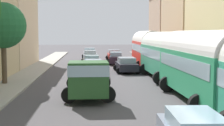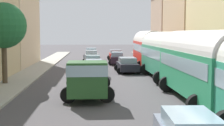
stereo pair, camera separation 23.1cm
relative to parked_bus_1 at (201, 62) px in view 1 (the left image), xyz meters
name	(u,v)px [view 1 (the left image)]	position (x,y,z in m)	size (l,w,h in m)	color
ground_plane	(108,76)	(-4.60, 11.50, -2.20)	(154.00, 154.00, 0.00)	#4C494C
sidewalk_left	(27,75)	(-11.85, 11.50, -2.13)	(2.50, 70.00, 0.14)	#A7A599
sidewalk_right	(187,74)	(2.65, 11.50, -2.13)	(2.50, 70.00, 0.14)	gray
building_left_3	(8,28)	(-15.57, 20.49, 2.19)	(5.42, 11.66, 8.74)	beige
building_right_3	(188,8)	(6.14, 23.24, 4.71)	(4.48, 11.39, 13.83)	tan
building_right_4	(166,24)	(5.93, 34.27, 2.99)	(4.46, 9.25, 10.31)	tan
parked_bus_1	(201,62)	(0.00, 0.00, 0.00)	(3.35, 9.92, 3.99)	#2B9462
parked_bus_2	(165,53)	(0.00, 9.00, -0.03)	(3.39, 9.65, 3.94)	#399571
parked_bus_3	(147,47)	(0.00, 18.00, 0.05)	(3.31, 8.62, 4.06)	red
cargo_truck_0	(88,78)	(-6.29, 1.42, -1.02)	(3.04, 7.35, 2.30)	#275426
car_0	(93,68)	(-5.92, 10.93, -1.45)	(2.25, 3.83, 1.50)	#2C1B27
car_1	(92,62)	(-6.01, 17.00, -1.46)	(2.27, 3.75, 1.47)	slate
car_2	(90,56)	(-6.23, 25.06, -1.41)	(2.36, 4.05, 1.56)	silver
car_3	(90,53)	(-6.36, 31.23, -1.41)	(2.38, 3.95, 1.59)	silver
car_5	(127,65)	(-2.67, 13.81, -1.46)	(2.45, 4.43, 1.46)	black
car_6	(116,58)	(-3.11, 21.92, -1.43)	(2.31, 4.38, 1.52)	black
car_7	(114,55)	(-2.89, 28.10, -1.46)	(2.36, 3.73, 1.45)	#B22921
roadside_tree_2	(3,26)	(-12.50, 6.56, 2.15)	(3.36, 3.36, 6.06)	brown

